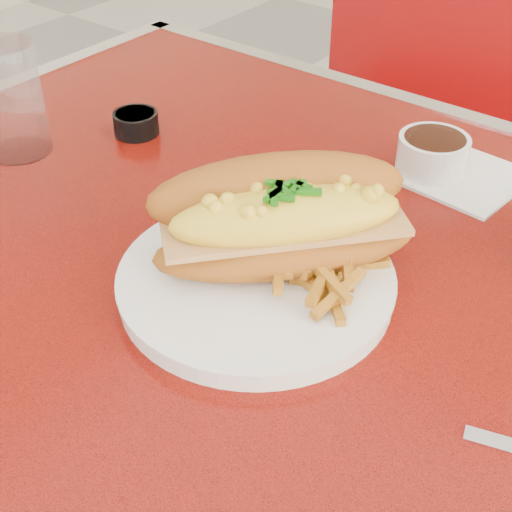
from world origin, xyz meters
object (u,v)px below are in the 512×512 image
Objects in this scene: fork at (295,310)px; gravy_ramekin at (433,154)px; mac_hoagie at (283,218)px; sauce_cup_left at (136,122)px; dinner_plate at (256,281)px; diner_table at (309,383)px; water_tumbler at (10,100)px.

gravy_ramekin is (-0.03, 0.31, 0.01)m from fork.
mac_hoagie is 0.34m from sauce_cup_left.
diner_table is at bearing 65.96° from dinner_plate.
dinner_plate is at bearing 79.06° from fork.
mac_hoagie is 0.40m from water_tumbler.
dinner_plate is 0.06m from fork.
gravy_ramekin reaches higher than diner_table.
mac_hoagie is at bearing -95.49° from gravy_ramekin.
sauce_cup_left is 0.15m from water_tumbler.
dinner_plate is 2.20× the size of water_tumbler.
water_tumbler is at bearing 175.31° from dinner_plate.
fork is 2.30× the size of sauce_cup_left.
gravy_ramekin reaches higher than dinner_plate.
dinner_plate reaches higher than diner_table.
dinner_plate is 0.35m from sauce_cup_left.
sauce_cup_left is 0.43× the size of water_tumbler.
gravy_ramekin is at bearing 89.79° from diner_table.
diner_table is at bearing -2.21° from mac_hoagie.
sauce_cup_left reaches higher than dinner_plate.
gravy_ramekin is (0.03, 0.26, -0.04)m from mac_hoagie.
mac_hoagie reaches higher than fork.
fork is 0.41m from sauce_cup_left.
diner_table is 4.13× the size of dinner_plate.
fork is 0.32m from gravy_ramekin.
mac_hoagie is at bearing -20.31° from sauce_cup_left.
water_tumbler reaches higher than dinner_plate.
dinner_plate is at bearing -144.15° from mac_hoagie.
fork is at bearing -94.01° from mac_hoagie.
dinner_plate is at bearing -114.04° from diner_table.
fork is 1.37× the size of gravy_ramekin.
mac_hoagie is at bearing 0.45° from water_tumbler.
fork is (0.06, -0.02, 0.01)m from dinner_plate.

